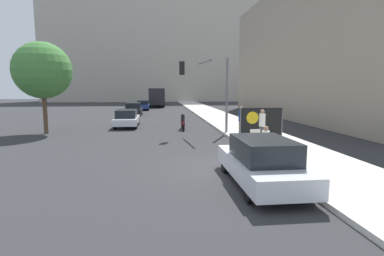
{
  "coord_description": "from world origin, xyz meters",
  "views": [
    {
      "loc": [
        -2.42,
        -10.93,
        3.09
      ],
      "look_at": [
        -0.59,
        5.38,
        0.9
      ],
      "focal_mm": 28.0,
      "sensor_mm": 36.0,
      "label": 1
    }
  ],
  "objects_px": {
    "car_on_road_nearest": "(127,118)",
    "car_on_road_midblock": "(134,109)",
    "protest_banner": "(261,122)",
    "seated_protester": "(266,139)",
    "parked_car_curbside": "(262,162)",
    "city_bus_on_road": "(157,96)",
    "motorcycle_on_road": "(183,123)",
    "street_tree_near_curb": "(42,71)",
    "traffic_light_pole": "(209,81)",
    "pedestrian_behind": "(241,120)",
    "jogger_on_sidewalk": "(262,125)",
    "car_on_road_distant": "(143,105)"
  },
  "relations": [
    {
      "from": "city_bus_on_road",
      "to": "protest_banner",
      "type": "bearing_deg",
      "value": -79.7
    },
    {
      "from": "seated_protester",
      "to": "car_on_road_nearest",
      "type": "xyz_separation_m",
      "value": [
        -7.33,
        11.52,
        -0.14
      ]
    },
    {
      "from": "jogger_on_sidewalk",
      "to": "street_tree_near_curb",
      "type": "relative_size",
      "value": 0.29
    },
    {
      "from": "jogger_on_sidewalk",
      "to": "car_on_road_distant",
      "type": "xyz_separation_m",
      "value": [
        -7.78,
        27.71,
        -0.39
      ]
    },
    {
      "from": "pedestrian_behind",
      "to": "car_on_road_distant",
      "type": "relative_size",
      "value": 0.4
    },
    {
      "from": "pedestrian_behind",
      "to": "traffic_light_pole",
      "type": "height_order",
      "value": "traffic_light_pole"
    },
    {
      "from": "traffic_light_pole",
      "to": "street_tree_near_curb",
      "type": "xyz_separation_m",
      "value": [
        -10.99,
        1.87,
        0.74
      ]
    },
    {
      "from": "seated_protester",
      "to": "protest_banner",
      "type": "xyz_separation_m",
      "value": [
        1.3,
        4.36,
        0.26
      ]
    },
    {
      "from": "street_tree_near_curb",
      "to": "seated_protester",
      "type": "bearing_deg",
      "value": -34.23
    },
    {
      "from": "pedestrian_behind",
      "to": "car_on_road_midblock",
      "type": "distance_m",
      "value": 18.41
    },
    {
      "from": "jogger_on_sidewalk",
      "to": "pedestrian_behind",
      "type": "bearing_deg",
      "value": -42.22
    },
    {
      "from": "protest_banner",
      "to": "traffic_light_pole",
      "type": "relative_size",
      "value": 0.54
    },
    {
      "from": "car_on_road_distant",
      "to": "jogger_on_sidewalk",
      "type": "bearing_deg",
      "value": -74.32
    },
    {
      "from": "pedestrian_behind",
      "to": "car_on_road_nearest",
      "type": "relative_size",
      "value": 0.4
    },
    {
      "from": "car_on_road_nearest",
      "to": "car_on_road_midblock",
      "type": "distance_m",
      "value": 10.41
    },
    {
      "from": "traffic_light_pole",
      "to": "car_on_road_distant",
      "type": "relative_size",
      "value": 1.08
    },
    {
      "from": "seated_protester",
      "to": "car_on_road_midblock",
      "type": "height_order",
      "value": "car_on_road_midblock"
    },
    {
      "from": "car_on_road_midblock",
      "to": "car_on_road_distant",
      "type": "bearing_deg",
      "value": 85.58
    },
    {
      "from": "protest_banner",
      "to": "parked_car_curbside",
      "type": "relative_size",
      "value": 0.56
    },
    {
      "from": "city_bus_on_road",
      "to": "parked_car_curbside",
      "type": "bearing_deg",
      "value": -85.35
    },
    {
      "from": "jogger_on_sidewalk",
      "to": "pedestrian_behind",
      "type": "xyz_separation_m",
      "value": [
        -0.44,
        2.58,
        0.01
      ]
    },
    {
      "from": "traffic_light_pole",
      "to": "city_bus_on_road",
      "type": "bearing_deg",
      "value": 96.2
    },
    {
      "from": "car_on_road_midblock",
      "to": "protest_banner",
      "type": "bearing_deg",
      "value": -63.01
    },
    {
      "from": "parked_car_curbside",
      "to": "car_on_road_distant",
      "type": "relative_size",
      "value": 1.04
    },
    {
      "from": "jogger_on_sidewalk",
      "to": "motorcycle_on_road",
      "type": "relative_size",
      "value": 0.88
    },
    {
      "from": "pedestrian_behind",
      "to": "protest_banner",
      "type": "xyz_separation_m",
      "value": [
        0.95,
        -0.99,
        0.01
      ]
    },
    {
      "from": "protest_banner",
      "to": "city_bus_on_road",
      "type": "distance_m",
      "value": 35.48
    },
    {
      "from": "car_on_road_nearest",
      "to": "car_on_road_midblock",
      "type": "bearing_deg",
      "value": 91.72
    },
    {
      "from": "protest_banner",
      "to": "parked_car_curbside",
      "type": "bearing_deg",
      "value": -109.14
    },
    {
      "from": "motorcycle_on_road",
      "to": "street_tree_near_curb",
      "type": "relative_size",
      "value": 0.33
    },
    {
      "from": "city_bus_on_road",
      "to": "car_on_road_distant",
      "type": "bearing_deg",
      "value": -102.48
    },
    {
      "from": "seated_protester",
      "to": "traffic_light_pole",
      "type": "distance_m",
      "value": 7.31
    },
    {
      "from": "car_on_road_midblock",
      "to": "car_on_road_distant",
      "type": "relative_size",
      "value": 0.97
    },
    {
      "from": "traffic_light_pole",
      "to": "car_on_road_nearest",
      "type": "distance_m",
      "value": 8.12
    },
    {
      "from": "protest_banner",
      "to": "seated_protester",
      "type": "bearing_deg",
      "value": -106.61
    },
    {
      "from": "protest_banner",
      "to": "street_tree_near_curb",
      "type": "relative_size",
      "value": 0.43
    },
    {
      "from": "car_on_road_distant",
      "to": "city_bus_on_road",
      "type": "distance_m",
      "value": 9.06
    },
    {
      "from": "city_bus_on_road",
      "to": "car_on_road_midblock",
      "type": "bearing_deg",
      "value": -98.55
    },
    {
      "from": "jogger_on_sidewalk",
      "to": "seated_protester",
      "type": "bearing_deg",
      "value": 112.05
    },
    {
      "from": "motorcycle_on_road",
      "to": "seated_protester",
      "type": "bearing_deg",
      "value": -71.96
    },
    {
      "from": "protest_banner",
      "to": "traffic_light_pole",
      "type": "xyz_separation_m",
      "value": [
        -2.8,
        2.27,
        2.42
      ]
    },
    {
      "from": "pedestrian_behind",
      "to": "car_on_road_distant",
      "type": "bearing_deg",
      "value": -32.2
    },
    {
      "from": "jogger_on_sidewalk",
      "to": "protest_banner",
      "type": "relative_size",
      "value": 0.68
    },
    {
      "from": "seated_protester",
      "to": "motorcycle_on_road",
      "type": "height_order",
      "value": "seated_protester"
    },
    {
      "from": "protest_banner",
      "to": "motorcycle_on_road",
      "type": "xyz_separation_m",
      "value": [
        -4.31,
        4.88,
        -0.57
      ]
    },
    {
      "from": "traffic_light_pole",
      "to": "pedestrian_behind",
      "type": "bearing_deg",
      "value": -34.74
    },
    {
      "from": "seated_protester",
      "to": "city_bus_on_road",
      "type": "height_order",
      "value": "city_bus_on_road"
    },
    {
      "from": "jogger_on_sidewalk",
      "to": "pedestrian_behind",
      "type": "distance_m",
      "value": 2.62
    },
    {
      "from": "pedestrian_behind",
      "to": "jogger_on_sidewalk",
      "type": "bearing_deg",
      "value": 141.28
    },
    {
      "from": "parked_car_curbside",
      "to": "car_on_road_midblock",
      "type": "bearing_deg",
      "value": 103.34
    }
  ]
}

